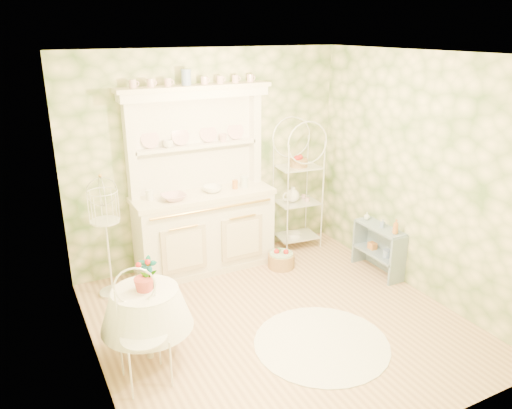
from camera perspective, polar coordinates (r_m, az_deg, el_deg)
name	(u,v)px	position (r m, az deg, el deg)	size (l,w,h in m)	color
floor	(278,322)	(5.39, 2.50, -13.22)	(3.60, 3.60, 0.00)	tan
ceiling	(282,54)	(4.54, 3.03, 16.80)	(3.60, 3.60, 0.00)	white
wall_left	(86,234)	(4.25, -18.86, -3.21)	(3.60, 3.60, 0.00)	beige
wall_right	(420,176)	(5.87, 18.18, 3.09)	(3.60, 3.60, 0.00)	beige
wall_back	(209,159)	(6.35, -5.41, 5.20)	(3.60, 3.60, 0.00)	beige
wall_front	(416,280)	(3.48, 17.81, -8.21)	(3.60, 3.60, 0.00)	beige
kitchen_dresser	(203,182)	(6.09, -6.09, 2.53)	(1.87, 0.61, 2.29)	white
bakers_rack	(298,187)	(6.81, 4.81, 2.01)	(0.54, 0.39, 1.74)	white
side_shelf	(379,248)	(6.42, 13.85, -4.90)	(0.28, 0.75, 0.64)	#7A92A4
round_table	(148,327)	(4.81, -12.25, -13.53)	(0.60, 0.60, 0.66)	white
cafe_chair	(144,344)	(4.50, -12.64, -15.26)	(0.35, 0.35, 0.76)	white
birdcage_stand	(107,240)	(5.81, -16.64, -3.89)	(0.32, 0.32, 1.37)	white
floor_basket	(281,260)	(6.45, 2.89, -6.35)	(0.31, 0.31, 0.20)	#AC8452
lace_rug	(322,343)	(5.10, 7.50, -15.45)	(1.33, 1.33, 0.01)	white
bowl_floral	(174,199)	(5.92, -9.38, 0.57)	(0.29, 0.29, 0.07)	white
bowl_white	(213,191)	(6.15, -4.97, 1.51)	(0.24, 0.24, 0.08)	white
cup_left	(168,145)	(6.00, -10.01, 6.69)	(0.12, 0.12, 0.09)	white
cup_right	(223,139)	(6.24, -3.78, 7.44)	(0.10, 0.10, 0.10)	white
potted_geranium	(149,275)	(4.55, -12.18, -7.93)	(0.16, 0.11, 0.31)	#3F7238
bottle_amber	(395,228)	(6.11, 15.65, -2.65)	(0.07, 0.07, 0.18)	#C67735
bottle_blue	(383,224)	(6.27, 14.27, -2.22)	(0.05, 0.05, 0.10)	#758DBA
bottle_glass	(367,217)	(6.48, 12.54, -1.41)	(0.08, 0.08, 0.10)	silver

